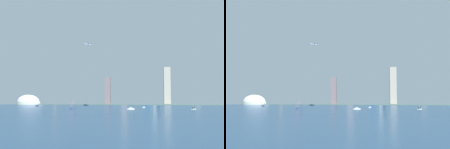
% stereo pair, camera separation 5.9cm
% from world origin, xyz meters
% --- Properties ---
extents(ground_plane, '(6000.00, 6000.00, 0.00)m').
position_xyz_m(ground_plane, '(0.00, 0.00, 0.00)').
color(ground_plane, navy).
extents(waterfront_pier, '(746.56, 44.33, 2.63)m').
position_xyz_m(waterfront_pier, '(0.00, 474.36, 1.32)').
color(waterfront_pier, '#4F675D').
rests_on(waterfront_pier, ground).
extents(observation_tower, '(42.14, 42.14, 327.36)m').
position_xyz_m(observation_tower, '(-243.74, 514.62, 161.70)').
color(observation_tower, gray).
rests_on(observation_tower, ground).
extents(stadium_dome, '(97.01, 97.01, 57.63)m').
position_xyz_m(stadium_dome, '(-324.52, 478.83, 9.36)').
color(stadium_dome, beige).
rests_on(stadium_dome, ground).
extents(skyscraper_0, '(22.38, 25.90, 129.53)m').
position_xyz_m(skyscraper_0, '(166.69, 488.97, 64.77)').
color(skyscraper_0, '#A9A092').
rests_on(skyscraper_0, ground).
extents(skyscraper_1, '(22.97, 26.43, 57.54)m').
position_xyz_m(skyscraper_1, '(284.40, 590.55, 28.77)').
color(skyscraper_1, gray).
rests_on(skyscraper_1, ground).
extents(skyscraper_2, '(22.56, 25.81, 76.28)m').
position_xyz_m(skyscraper_2, '(95.45, 549.88, 38.14)').
color(skyscraper_2, '#40618B').
rests_on(skyscraper_2, ground).
extents(skyscraper_3, '(24.17, 14.83, 122.63)m').
position_xyz_m(skyscraper_3, '(130.45, 524.86, 57.84)').
color(skyscraper_3, '#B0BDBC').
rests_on(skyscraper_3, ground).
extents(skyscraper_4, '(22.42, 15.95, 161.74)m').
position_xyz_m(skyscraper_4, '(12.74, 561.02, 75.65)').
color(skyscraper_4, gray).
rests_on(skyscraper_4, ground).
extents(skyscraper_5, '(18.23, 25.83, 96.15)m').
position_xyz_m(skyscraper_5, '(-39.75, 482.18, 48.08)').
color(skyscraper_5, slate).
rests_on(skyscraper_5, ground).
extents(skyscraper_6, '(12.40, 27.93, 56.96)m').
position_xyz_m(skyscraper_6, '(170.38, 588.55, 25.09)').
color(skyscraper_6, '#B19E93').
rests_on(skyscraper_6, ground).
extents(skyscraper_7, '(24.03, 20.73, 131.99)m').
position_xyz_m(skyscraper_7, '(-170.51, 484.61, 60.94)').
color(skyscraper_7, slate).
rests_on(skyscraper_7, ground).
extents(boat_0, '(8.68, 6.68, 7.31)m').
position_xyz_m(boat_0, '(-76.69, 133.85, 1.44)').
color(boat_0, navy).
rests_on(boat_0, ground).
extents(boat_1, '(18.32, 15.20, 4.03)m').
position_xyz_m(boat_1, '(-96.20, 378.43, 1.50)').
color(boat_1, black).
rests_on(boat_1, ground).
extents(boat_2, '(7.12, 10.56, 3.64)m').
position_xyz_m(boat_2, '(-224.17, 295.76, 1.34)').
color(boat_2, '#211C3A').
rests_on(boat_2, ground).
extents(boat_3, '(17.34, 10.57, 8.14)m').
position_xyz_m(boat_3, '(60.44, 133.08, 1.68)').
color(boat_3, white).
rests_on(boat_3, ground).
extents(boat_4, '(11.72, 12.55, 10.94)m').
position_xyz_m(boat_4, '(199.83, 145.02, 1.54)').
color(boat_4, white).
rests_on(boat_4, ground).
extents(boat_5, '(7.58, 2.99, 3.78)m').
position_xyz_m(boat_5, '(89.01, 225.90, 1.35)').
color(boat_5, white).
rests_on(boat_5, ground).
extents(airplane, '(26.01, 27.65, 7.51)m').
position_xyz_m(airplane, '(-97.97, 417.00, 203.70)').
color(airplane, '#B6B0D2').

